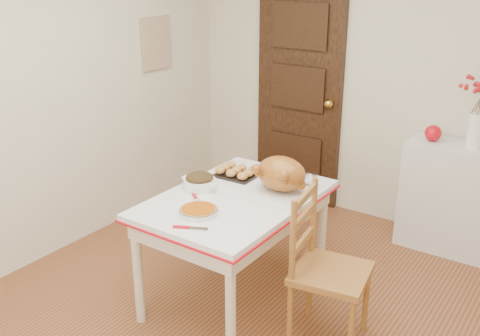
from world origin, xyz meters
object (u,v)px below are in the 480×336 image
Objects in this scene: turkey_platter at (281,176)px; pumpkin_pie at (199,210)px; chair_oak at (332,269)px; kitchen_table at (236,249)px; sideboard at (460,200)px.

turkey_platter reaches higher than pumpkin_pie.
chair_oak is at bearing -46.68° from turkey_platter.
turkey_platter is at bearing 54.94° from chair_oak.
kitchen_table is 0.72m from chair_oak.
turkey_platter is at bearing 44.71° from kitchen_table.
kitchen_table is at bearing 78.23° from chair_oak.
turkey_platter is (0.21, 0.21, 0.51)m from kitchen_table.
pumpkin_pie is at bearing -119.66° from sideboard.
sideboard is 2.21m from pumpkin_pie.
sideboard is at bearing -21.29° from chair_oak.
pumpkin_pie is (-0.25, -0.55, -0.10)m from turkey_platter.
sideboard is 1.88m from kitchen_table.
chair_oak is (0.71, -0.03, 0.10)m from kitchen_table.
kitchen_table is 5.46× the size of pumpkin_pie.
sideboard reaches higher than kitchen_table.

